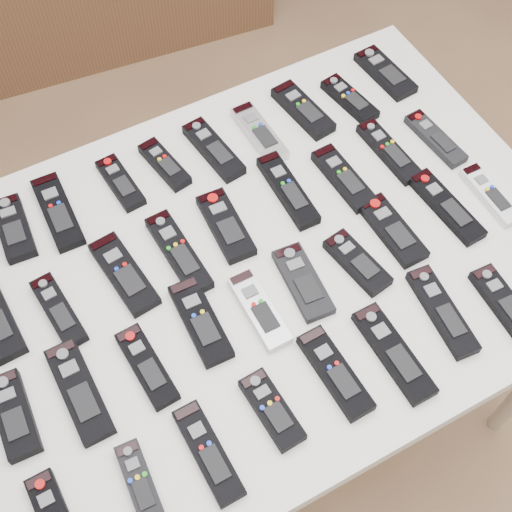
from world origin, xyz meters
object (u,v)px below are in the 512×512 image
remote_18 (435,139)px  remote_25 (357,262)px  remote_21 (147,366)px  remote_34 (394,353)px  remote_16 (343,178)px  remote_17 (389,151)px  remote_8 (350,99)px  remote_20 (79,391)px  remote_6 (259,133)px  remote_26 (392,230)px  remote_2 (58,212)px  remote_14 (226,225)px  remote_4 (165,164)px  remote_24 (303,282)px  remote_31 (208,453)px  remote_36 (504,303)px  table (256,276)px  remote_35 (442,311)px  remote_22 (201,321)px  remote_23 (259,310)px  remote_13 (179,253)px  remote_32 (272,410)px  remote_30 (140,484)px  remote_1 (14,228)px  remote_11 (59,311)px  remote_3 (120,183)px  remote_12 (124,274)px  remote_7 (303,110)px  remote_5 (214,150)px  remote_9 (385,73)px  remote_15 (288,190)px  remote_19 (14,415)px  remote_33 (335,373)px  remote_27 (446,207)px  remote_28 (490,195)px

remote_18 → remote_25: remote_25 is taller
remote_21 → remote_34: (0.40, -0.19, 0.00)m
remote_16 → remote_17: 0.13m
remote_8 → remote_20: bearing=-163.8°
remote_6 → remote_26: (0.11, -0.35, -0.00)m
remote_2 → remote_34: size_ratio=0.95×
remote_18 → remote_14: bearing=174.3°
remote_4 → remote_24: size_ratio=0.87×
remote_21 → remote_31: size_ratio=0.91×
remote_17 → remote_20: same height
remote_6 → remote_36: remote_6 is taller
remote_36 → remote_4: bearing=127.6°
table → remote_4: size_ratio=8.81×
remote_35 → remote_8: bearing=81.1°
remote_17 → remote_25: (-0.21, -0.20, 0.00)m
remote_22 → remote_23: remote_22 is taller
remote_13 → remote_20: size_ratio=1.01×
remote_26 → remote_36: (0.09, -0.24, 0.00)m
remote_4 → remote_32: bearing=-105.6°
remote_24 → remote_30: (-0.43, -0.20, 0.00)m
remote_1 → remote_11: remote_1 is taller
remote_8 → remote_36: same height
remote_3 → remote_12: 0.22m
remote_32 → remote_34: size_ratio=0.72×
remote_20 → remote_21: 0.12m
remote_18 → remote_23: bearing=-165.2°
remote_8 → remote_7: bearing=160.3°
remote_30 → remote_24: bearing=29.0°
remote_14 → remote_23: 0.20m
remote_5 → remote_34: size_ratio=0.88×
remote_7 → remote_11: size_ratio=1.05×
remote_17 → remote_9: bearing=55.3°
remote_25 → remote_18: bearing=21.2°
remote_11 → remote_20: 0.17m
remote_14 → remote_34: remote_14 is taller
remote_9 → remote_34: 0.71m
remote_12 → remote_26: bearing=-23.6°
remote_15 → remote_19: 0.68m
remote_21 → remote_6: bearing=38.0°
remote_33 → remote_4: bearing=95.1°
remote_18 → remote_34: (-0.37, -0.38, 0.00)m
remote_23 → remote_15: bearing=49.8°
remote_4 → remote_11: size_ratio=0.88×
remote_22 → remote_23: bearing=-13.3°
remote_23 → remote_27: 0.45m
remote_28 → remote_8: bearing=107.7°
remote_24 → remote_32: size_ratio=1.13×
remote_14 → remote_31: (-0.24, -0.39, -0.00)m
remote_6 → remote_13: 0.35m
remote_9 → remote_30: 1.06m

